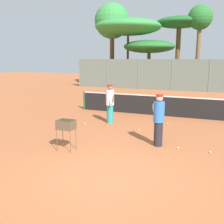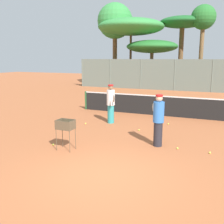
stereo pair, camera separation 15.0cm
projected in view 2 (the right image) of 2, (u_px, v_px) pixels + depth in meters
ground_plane at (103, 176)px, 6.77m from camera, size 80.00×80.00×0.00m
tennis_net at (166, 106)px, 13.62m from camera, size 9.64×0.10×1.07m
back_fence at (193, 75)px, 23.62m from camera, size 22.97×0.08×2.89m
tree_0 at (131, 27)px, 27.55m from camera, size 6.96×6.96×7.08m
tree_1 at (182, 24)px, 27.70m from camera, size 4.84×4.84×7.32m
tree_2 at (152, 47)px, 27.48m from camera, size 5.37×5.37×4.84m
tree_3 at (203, 20)px, 26.04m from camera, size 2.43×2.43×8.19m
tree_4 at (115, 22)px, 28.34m from camera, size 3.79×3.79×8.83m
player_white_outfit at (111, 103)px, 12.12m from camera, size 0.66×0.79×1.80m
player_red_cap at (158, 120)px, 8.91m from camera, size 0.60×0.82×1.79m
ball_cart at (65, 127)px, 8.56m from camera, size 0.56×0.41×1.01m
tennis_ball_0 at (68, 120)px, 12.81m from camera, size 0.07×0.07×0.07m
tennis_ball_1 at (210, 153)px, 8.33m from camera, size 0.07×0.07×0.07m
tennis_ball_2 at (86, 124)px, 12.05m from camera, size 0.07×0.07×0.07m
tennis_ball_3 at (177, 148)px, 8.74m from camera, size 0.07×0.07×0.07m
tennis_ball_4 at (139, 130)px, 10.96m from camera, size 0.07×0.07×0.07m
tennis_ball_5 at (168, 124)px, 11.97m from camera, size 0.07×0.07×0.07m
tennis_ball_6 at (53, 145)px, 9.11m from camera, size 0.07×0.07×0.07m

